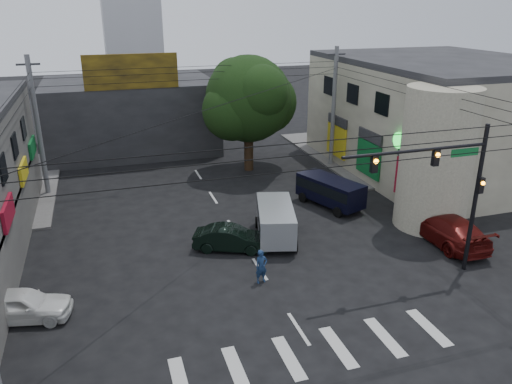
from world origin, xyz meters
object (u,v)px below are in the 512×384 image
white_compact (21,305)px  traffic_officer (261,267)px  utility_pole_far_right (334,108)px  silver_minivan (275,223)px  street_tree (248,99)px  navy_van (330,193)px  maroon_sedan (447,229)px  traffic_gantry (448,179)px  utility_pole_far_left (38,128)px  dark_sedan (231,238)px

white_compact → traffic_officer: size_ratio=2.57×
utility_pole_far_right → white_compact: bearing=-144.5°
white_compact → silver_minivan: size_ratio=0.88×
street_tree → utility_pole_far_right: size_ratio=0.95×
white_compact → silver_minivan: silver_minivan is taller
white_compact → navy_van: size_ratio=0.86×
maroon_sedan → navy_van: (-3.76, 6.56, 0.12)m
traffic_gantry → utility_pole_far_left: size_ratio=0.78×
white_compact → maroon_sedan: size_ratio=0.77×
maroon_sedan → silver_minivan: 9.21m
silver_minivan → navy_van: 5.95m
utility_pole_far_left → dark_sedan: 15.62m
dark_sedan → white_compact: bearing=132.4°
traffic_officer → street_tree: bearing=65.5°
maroon_sedan → traffic_officer: traffic_officer is taller
white_compact → utility_pole_far_left: bearing=12.7°
silver_minivan → maroon_sedan: bearing=-94.8°
traffic_gantry → silver_minivan: traffic_gantry is taller
utility_pole_far_right → dark_sedan: size_ratio=2.23×
maroon_sedan → dark_sedan: bearing=-12.9°
utility_pole_far_left → navy_van: utility_pole_far_left is taller
traffic_gantry → navy_van: traffic_gantry is taller
street_tree → navy_van: (2.74, -8.68, -4.56)m
utility_pole_far_right → silver_minivan: 14.51m
white_compact → navy_van: (17.24, 7.28, 0.24)m
traffic_gantry → street_tree: bearing=102.0°
utility_pole_far_right → dark_sedan: utility_pole_far_right is taller
street_tree → maroon_sedan: (6.50, -15.24, -4.69)m
dark_sedan → white_compact: size_ratio=0.98×
traffic_gantry → maroon_sedan: 5.58m
utility_pole_far_right → traffic_officer: bearing=-125.5°
utility_pole_far_right → traffic_gantry: bearing=-98.9°
white_compact → silver_minivan: bearing=-59.8°
traffic_officer → maroon_sedan: bearing=-4.8°
utility_pole_far_right → maroon_sedan: size_ratio=1.69×
silver_minivan → traffic_gantry: bearing=-119.4°
utility_pole_far_right → street_tree: bearing=171.3°
traffic_gantry → dark_sedan: bearing=147.7°
traffic_gantry → silver_minivan: bearing=135.2°
utility_pole_far_right → silver_minivan: utility_pole_far_right is taller
utility_pole_far_right → silver_minivan: (-8.64, -11.07, -3.65)m
street_tree → dark_sedan: size_ratio=2.11×
silver_minivan → traffic_officer: size_ratio=2.92×
utility_pole_far_left → utility_pole_far_right: 21.00m
utility_pole_far_right → maroon_sedan: bearing=-90.0°
utility_pole_far_right → navy_van: (-3.76, -7.68, -3.69)m
utility_pole_far_left → traffic_officer: size_ratio=5.64×
utility_pole_far_left → dark_sedan: utility_pole_far_left is taller
utility_pole_far_left → traffic_officer: bearing=-56.1°
maroon_sedan → street_tree: bearing=-66.5°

